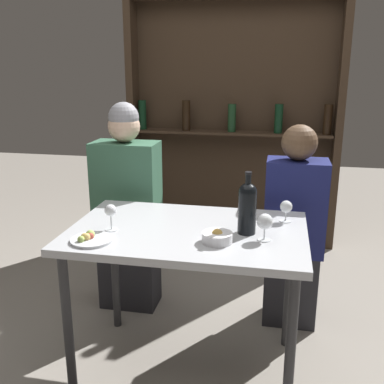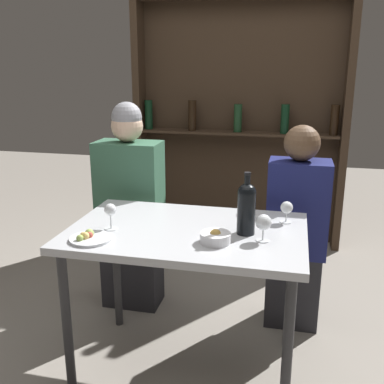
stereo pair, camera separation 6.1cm
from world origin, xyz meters
TOP-DOWN VIEW (x-y plane):
  - ground_plane at (0.00, 0.00)m, footprint 10.00×10.00m
  - dining_table at (0.00, 0.00)m, footprint 1.11×0.72m
  - wine_rack_wall at (-0.00, 1.87)m, footprint 1.78×0.21m
  - wine_bottle at (0.28, 0.00)m, footprint 0.08×0.08m
  - wine_glass_0 at (0.45, 0.20)m, footprint 0.06×0.06m
  - wine_glass_1 at (-0.35, -0.08)m, footprint 0.06×0.06m
  - wine_glass_2 at (0.36, -0.07)m, footprint 0.07×0.07m
  - food_plate_0 at (-0.39, -0.23)m, footprint 0.19×0.19m
  - snack_bowl at (0.16, -0.14)m, footprint 0.13×0.13m
  - seated_person_left at (-0.50, 0.56)m, footprint 0.39×0.22m
  - seated_person_right at (0.51, 0.56)m, footprint 0.34×0.22m

SIDE VIEW (x-z plane):
  - ground_plane at x=0.00m, z-range 0.00..0.00m
  - seated_person_right at x=0.51m, z-range -0.03..1.17m
  - seated_person_left at x=-0.50m, z-range -0.03..1.28m
  - dining_table at x=0.00m, z-range 0.30..1.07m
  - food_plate_0 at x=-0.39m, z-range 0.76..0.80m
  - snack_bowl at x=0.16m, z-range 0.76..0.82m
  - wine_glass_0 at x=0.45m, z-range 0.78..0.89m
  - wine_glass_2 at x=0.36m, z-range 0.79..0.91m
  - wine_glass_1 at x=-0.35m, z-range 0.79..0.92m
  - wine_bottle at x=0.28m, z-range 0.75..1.04m
  - wine_rack_wall at x=0.00m, z-range 0.01..2.27m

